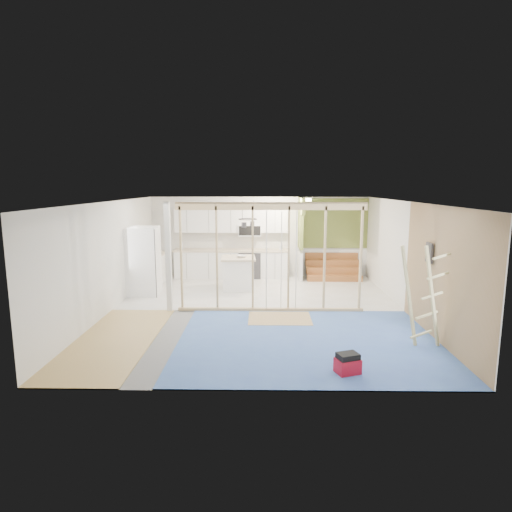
{
  "coord_description": "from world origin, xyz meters",
  "views": [
    {
      "loc": [
        0.12,
        -9.84,
        2.98
      ],
      "look_at": [
        -0.05,
        0.6,
        1.24
      ],
      "focal_mm": 30.0,
      "sensor_mm": 36.0,
      "label": 1
    }
  ],
  "objects_px": {
    "toolbox": "(348,364)",
    "ladder": "(424,297)",
    "fridge": "(144,261)",
    "island": "(238,273)"
  },
  "relations": [
    {
      "from": "fridge",
      "to": "ladder",
      "type": "distance_m",
      "value": 7.21
    },
    {
      "from": "fridge",
      "to": "toolbox",
      "type": "xyz_separation_m",
      "value": [
        4.58,
        -4.9,
        -0.77
      ]
    },
    {
      "from": "toolbox",
      "to": "ladder",
      "type": "distance_m",
      "value": 2.1
    },
    {
      "from": "island",
      "to": "toolbox",
      "type": "height_order",
      "value": "island"
    },
    {
      "from": "island",
      "to": "toolbox",
      "type": "distance_m",
      "value": 5.94
    },
    {
      "from": "fridge",
      "to": "island",
      "type": "distance_m",
      "value": 2.65
    },
    {
      "from": "fridge",
      "to": "toolbox",
      "type": "height_order",
      "value": "fridge"
    },
    {
      "from": "island",
      "to": "toolbox",
      "type": "xyz_separation_m",
      "value": [
        2.06,
        -5.56,
        -0.3
      ]
    },
    {
      "from": "fridge",
      "to": "island",
      "type": "bearing_deg",
      "value": 12.06
    },
    {
      "from": "fridge",
      "to": "ladder",
      "type": "bearing_deg",
      "value": -34.23
    }
  ]
}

